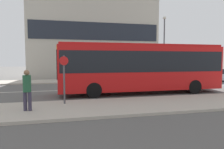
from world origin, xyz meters
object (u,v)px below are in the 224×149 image
Objects in this scene: bus_stop_sign at (64,75)px; parked_car_0 at (212,75)px; street_lamp at (164,41)px; pedestrian_near_stop at (27,87)px; city_bus at (141,65)px.

parked_car_0 is at bearing 28.54° from bus_stop_sign.
bus_stop_sign is 15.55m from street_lamp.
bus_stop_sign is at bearing -137.04° from pedestrian_near_stop.
parked_car_0 is (10.57, 5.66, -1.31)m from city_bus.
bus_stop_sign is at bearing -148.24° from city_bus.
parked_car_0 is 18.00m from bus_stop_sign.
street_lamp is (-4.82, 2.04, 3.81)m from parked_car_0.
street_lamp reaches higher than bus_stop_sign.
parked_car_0 is 1.74× the size of bus_stop_sign.
pedestrian_near_stop is 17.44m from street_lamp.
pedestrian_near_stop reaches higher than parked_car_0.
street_lamp is at bearing 44.09° from bus_stop_sign.
street_lamp reaches higher than city_bus.
pedestrian_near_stop is 0.73× the size of bus_stop_sign.
city_bus reaches higher than bus_stop_sign.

